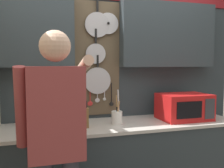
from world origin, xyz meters
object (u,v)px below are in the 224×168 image
Objects in this scene: microwave at (184,107)px; knife_block at (82,117)px; utensil_crock at (117,116)px; person at (56,131)px.

microwave reaches higher than knife_block.
utensil_crock is at bearing 179.91° from microwave.
knife_block is at bearing 64.39° from person.
knife_block is at bearing -179.90° from utensil_crock.
microwave is 1.51× the size of utensil_crock.
utensil_crock is at bearing 0.10° from knife_block.
microwave is at bearing -0.03° from knife_block.
person reaches higher than knife_block.
person is (-0.28, -0.58, 0.03)m from knife_block.
person reaches higher than utensil_crock.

